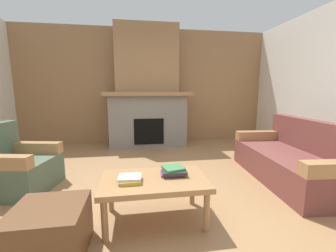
{
  "coord_description": "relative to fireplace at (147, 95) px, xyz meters",
  "views": [
    {
      "loc": [
        -0.29,
        -2.34,
        1.25
      ],
      "look_at": [
        0.24,
        1.12,
        0.68
      ],
      "focal_mm": 22.94,
      "sensor_mm": 36.0,
      "label": 1
    }
  ],
  "objects": [
    {
      "name": "ottoman",
      "position": [
        -0.95,
        -3.37,
        -0.96
      ],
      "size": [
        0.52,
        0.52,
        0.4
      ],
      "primitive_type": "cube",
      "color": "brown",
      "rests_on": "ground"
    },
    {
      "name": "armchair",
      "position": [
        -1.8,
        -2.12,
        -0.87
      ],
      "size": [
        0.89,
        0.89,
        0.85
      ],
      "color": "#4C604C",
      "rests_on": "ground"
    },
    {
      "name": "wall_back_wood_panel",
      "position": [
        0.0,
        0.38,
        0.19
      ],
      "size": [
        6.0,
        0.12,
        2.7
      ],
      "primitive_type": "cube",
      "color": "#997047",
      "rests_on": "ground"
    },
    {
      "name": "fireplace",
      "position": [
        0.0,
        0.0,
        0.0
      ],
      "size": [
        1.9,
        0.82,
        2.7
      ],
      "color": "gray",
      "rests_on": "ground"
    },
    {
      "name": "couch",
      "position": [
        1.88,
        -2.37,
        -0.88
      ],
      "size": [
        0.97,
        1.86,
        0.85
      ],
      "color": "brown",
      "rests_on": "ground"
    },
    {
      "name": "book_stack_center",
      "position": [
        0.06,
        -2.98,
        -0.69
      ],
      "size": [
        0.26,
        0.23,
        0.08
      ],
      "color": "#7A3D84",
      "rests_on": "coffee_table"
    },
    {
      "name": "coffee_table",
      "position": [
        -0.12,
        -3.04,
        -0.79
      ],
      "size": [
        1.0,
        0.6,
        0.43
      ],
      "color": "#A87A4C",
      "rests_on": "ground"
    },
    {
      "name": "ground",
      "position": [
        0.0,
        -2.62,
        -1.16
      ],
      "size": [
        9.0,
        9.0,
        0.0
      ],
      "primitive_type": "plane",
      "color": "#9E754C"
    },
    {
      "name": "book_stack_near_edge",
      "position": [
        -0.35,
        -3.08,
        -0.71
      ],
      "size": [
        0.22,
        0.2,
        0.05
      ],
      "color": "gold",
      "rests_on": "coffee_table"
    }
  ]
}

